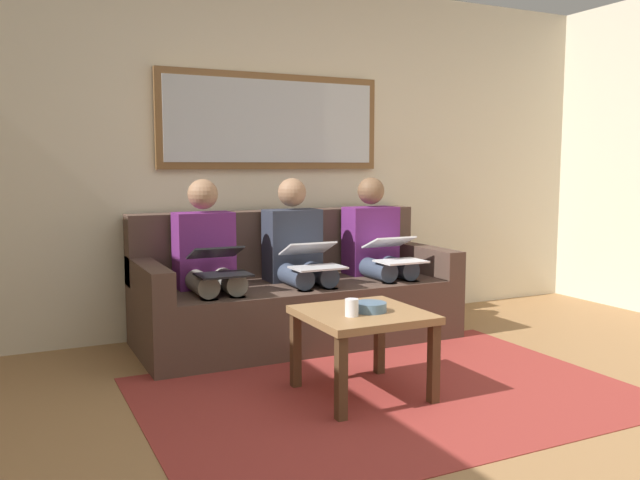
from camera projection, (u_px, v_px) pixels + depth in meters
The scene contains 14 objects.
ground_plane at pixel (494, 467), 2.80m from camera, with size 6.00×5.20×0.10m, color olive.
wall_rear at pixel (268, 156), 4.97m from camera, with size 6.00×0.12×2.60m, color beige.
area_rug at pixel (389, 393), 3.55m from camera, with size 2.60×1.80×0.01m, color maroon.
couch at pixel (294, 295), 4.65m from camera, with size 2.20×0.90×0.90m.
framed_mirror at pixel (272, 122), 4.86m from camera, with size 1.73×0.05×0.70m.
coffee_table at pixel (362, 324), 3.49m from camera, with size 0.62×0.62×0.46m.
cup at pixel (352, 308), 3.36m from camera, with size 0.07×0.07×0.09m, color silver.
bowl at pixel (370, 307), 3.47m from camera, with size 0.17×0.17×0.05m, color slate.
person_left at pixel (377, 250), 4.83m from camera, with size 0.38×0.58×1.14m.
laptop_white at pixel (394, 250), 4.62m from camera, with size 0.32×0.39×0.17m.
person_middle at pixel (298, 255), 4.55m from camera, with size 0.38×0.58×1.14m.
laptop_silver at pixel (312, 257), 4.34m from camera, with size 0.34×0.37×0.17m.
person_right at pixel (208, 261), 4.28m from camera, with size 0.38×0.58×1.14m.
laptop_black at pixel (219, 262), 4.07m from camera, with size 0.32×0.39×0.17m.
Camera 1 is at (1.84, 2.08, 1.23)m, focal length 36.86 mm.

